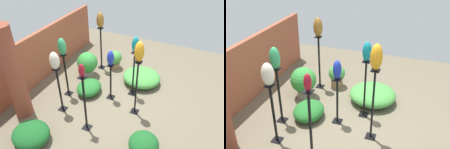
{
  "view_description": "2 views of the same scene",
  "coord_description": "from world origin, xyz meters",
  "views": [
    {
      "loc": [
        -4.2,
        -1.9,
        4.11
      ],
      "look_at": [
        -0.1,
        0.03,
        0.91
      ],
      "focal_mm": 35.0,
      "sensor_mm": 36.0,
      "label": 1
    },
    {
      "loc": [
        -4.34,
        -1.41,
        3.67
      ],
      "look_at": [
        0.25,
        0.19,
        1.06
      ],
      "focal_mm": 42.0,
      "sensor_mm": 36.0,
      "label": 2
    }
  ],
  "objects": [
    {
      "name": "art_vase_bronze",
      "position": [
        1.29,
        1.07,
        1.68
      ],
      "size": [
        0.22,
        0.23,
        0.48
      ],
      "primitive_type": "ellipsoid",
      "color": "brown",
      "rests_on": "pedestal_bronze"
    },
    {
      "name": "pedestal_ivory",
      "position": [
        -0.94,
        1.07,
        0.59
      ],
      "size": [
        0.2,
        0.2,
        1.29
      ],
      "color": "black",
      "rests_on": "ground"
    },
    {
      "name": "art_vase_ivory",
      "position": [
        -0.94,
        1.07,
        1.51
      ],
      "size": [
        0.22,
        0.23,
        0.44
      ],
      "primitive_type": "ellipsoid",
      "color": "beige",
      "rests_on": "pedestal_ivory"
    },
    {
      "name": "pedestal_teal",
      "position": [
        0.44,
        -0.36,
        0.63
      ],
      "size": [
        0.2,
        0.2,
        1.37
      ],
      "color": "black",
      "rests_on": "ground"
    },
    {
      "name": "art_vase_teal",
      "position": [
        0.44,
        -0.36,
        1.58
      ],
      "size": [
        0.18,
        0.19,
        0.43
      ],
      "primitive_type": "ellipsoid",
      "color": "#0F727A",
      "rests_on": "pedestal_teal"
    },
    {
      "name": "pedestal_cobalt",
      "position": [
        0.03,
        0.13,
        0.49
      ],
      "size": [
        0.2,
        0.2,
        1.09
      ],
      "color": "black",
      "rests_on": "ground"
    },
    {
      "name": "brick_wall_back",
      "position": [
        0.0,
        2.47,
        0.76
      ],
      "size": [
        5.6,
        0.12,
        1.52
      ],
      "primitive_type": "cube",
      "color": "#9E5138",
      "rests_on": "ground"
    },
    {
      "name": "pedestal_bronze",
      "position": [
        1.29,
        1.07,
        0.67
      ],
      "size": [
        0.2,
        0.2,
        1.44
      ],
      "color": "black",
      "rests_on": "ground"
    },
    {
      "name": "art_vase_jade",
      "position": [
        -0.34,
        1.3,
        1.53
      ],
      "size": [
        0.2,
        0.22,
        0.47
      ],
      "primitive_type": "ellipsoid",
      "color": "#2D9356",
      "rests_on": "pedestal_jade"
    },
    {
      "name": "pedestal_ruby",
      "position": [
        -1.22,
        0.17,
        0.7
      ],
      "size": [
        0.2,
        0.2,
        1.52
      ],
      "color": "black",
      "rests_on": "ground"
    },
    {
      "name": "art_vase_amber",
      "position": [
        -0.22,
        -0.68,
        1.79
      ],
      "size": [
        0.2,
        0.22,
        0.5
      ],
      "primitive_type": "ellipsoid",
      "color": "orange",
      "rests_on": "pedestal_amber"
    },
    {
      "name": "potted_plant_front_right",
      "position": [
        0.7,
        1.25,
        0.46
      ],
      "size": [
        0.64,
        0.64,
        0.81
      ],
      "color": "gray",
      "rests_on": "ground"
    },
    {
      "name": "art_vase_cobalt",
      "position": [
        0.03,
        0.13,
        1.29
      ],
      "size": [
        0.19,
        0.18,
        0.41
      ],
      "primitive_type": "ellipsoid",
      "color": "#192D9E",
      "rests_on": "pedestal_cobalt"
    },
    {
      "name": "potted_plant_near_pillar",
      "position": [
        1.46,
        0.65,
        0.35
      ],
      "size": [
        0.44,
        0.44,
        0.63
      ],
      "color": "#936B4C",
      "rests_on": "ground"
    },
    {
      "name": "foliage_bed_center",
      "position": [
        1.05,
        -0.43,
        0.2
      ],
      "size": [
        1.07,
        1.13,
        0.4
      ],
      "primitive_type": "ellipsoid",
      "color": "#479942",
      "rests_on": "ground"
    },
    {
      "name": "pedestal_jade",
      "position": [
        -0.34,
        1.3,
        0.59
      ],
      "size": [
        0.2,
        0.2,
        1.29
      ],
      "color": "black",
      "rests_on": "ground"
    },
    {
      "name": "art_vase_ruby",
      "position": [
        -1.22,
        0.17,
        1.67
      ],
      "size": [
        0.12,
        0.13,
        0.31
      ],
      "primitive_type": "ellipsoid",
      "color": "maroon",
      "rests_on": "pedestal_ruby"
    },
    {
      "name": "pedestal_amber",
      "position": [
        -0.22,
        -0.68,
        0.72
      ],
      "size": [
        0.2,
        0.2,
        1.54
      ],
      "color": "black",
      "rests_on": "ground"
    },
    {
      "name": "foliage_bed_east",
      "position": [
        -0.04,
        0.78,
        0.18
      ],
      "size": [
        0.79,
        0.67,
        0.36
      ],
      "primitive_type": "ellipsoid",
      "color": "#236B28",
      "rests_on": "ground"
    },
    {
      "name": "ground_plane",
      "position": [
        0.0,
        0.0,
        0.0
      ],
      "size": [
        8.0,
        8.0,
        0.0
      ],
      "primitive_type": "plane",
      "color": "#6B604C"
    }
  ]
}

